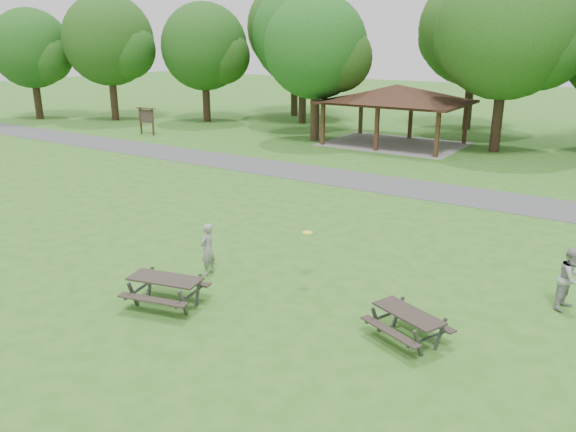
{
  "coord_description": "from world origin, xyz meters",
  "views": [
    {
      "loc": [
        9.87,
        -9.55,
        6.4
      ],
      "look_at": [
        1.0,
        4.0,
        1.3
      ],
      "focal_mm": 35.0,
      "sensor_mm": 36.0,
      "label": 1
    }
  ],
  "objects": [
    {
      "name": "pavilion",
      "position": [
        -4.0,
        24.0,
        3.06
      ],
      "size": [
        8.6,
        7.01,
        3.76
      ],
      "color": "#3C2616",
      "rests_on": "ground"
    },
    {
      "name": "tree_row_c",
      "position": [
        -13.9,
        29.03,
        6.54
      ],
      "size": [
        8.19,
        7.8,
        10.67
      ],
      "color": "black",
      "rests_on": "ground"
    },
    {
      "name": "picnic_table_middle",
      "position": [
        0.31,
        -0.52,
        0.58
      ],
      "size": [
        2.11,
        1.85,
        0.79
      ],
      "color": "#2B251F",
      "rests_on": "ground"
    },
    {
      "name": "notice_board",
      "position": [
        -20.0,
        18.0,
        1.31
      ],
      "size": [
        1.6,
        0.3,
        1.88
      ],
      "color": "#311F12",
      "rests_on": "ground"
    },
    {
      "name": "tree_deep_a",
      "position": [
        -16.9,
        32.53,
        7.13
      ],
      "size": [
        8.4,
        8.0,
        11.38
      ],
      "color": "#302115",
      "rests_on": "ground"
    },
    {
      "name": "ground",
      "position": [
        0.0,
        0.0,
        0.0
      ],
      "size": [
        160.0,
        160.0,
        0.0
      ],
      "primitive_type": "plane",
      "color": "#31691E",
      "rests_on": "ground"
    },
    {
      "name": "asphalt_path",
      "position": [
        0.0,
        14.0,
        0.01
      ],
      "size": [
        120.0,
        3.2,
        0.02
      ],
      "primitive_type": "cube",
      "color": "#48484A",
      "rests_on": "ground"
    },
    {
      "name": "tree_deep_b",
      "position": [
        -1.9,
        33.03,
        6.89
      ],
      "size": [
        8.4,
        8.0,
        11.13
      ],
      "color": "black",
      "rests_on": "ground"
    },
    {
      "name": "tree_row_a",
      "position": [
        -27.91,
        22.03,
        6.15
      ],
      "size": [
        7.56,
        7.2,
        9.97
      ],
      "color": "#312116",
      "rests_on": "ground"
    },
    {
      "name": "tree_row_d",
      "position": [
        -8.92,
        22.53,
        5.77
      ],
      "size": [
        6.93,
        6.6,
        9.27
      ],
      "color": "#322416",
      "rests_on": "ground"
    },
    {
      "name": "tree_row_e",
      "position": [
        2.1,
        25.03,
        6.78
      ],
      "size": [
        8.4,
        8.0,
        11.02
      ],
      "color": "black",
      "rests_on": "ground"
    },
    {
      "name": "picnic_table_far",
      "position": [
        6.01,
        1.18,
        0.53
      ],
      "size": [
        2.02,
        1.84,
        0.71
      ],
      "color": "black",
      "rests_on": "ground"
    },
    {
      "name": "tree_row_b",
      "position": [
        -20.92,
        25.53,
        5.67
      ],
      "size": [
        7.14,
        6.8,
        9.28
      ],
      "color": "black",
      "rests_on": "ground"
    },
    {
      "name": "tree_flank_left",
      "position": [
        -33.92,
        19.03,
        5.53
      ],
      "size": [
        6.72,
        6.4,
        8.93
      ],
      "color": "black",
      "rests_on": "ground"
    },
    {
      "name": "frisbee_thrower",
      "position": [
        -0.15,
        1.6,
        0.75
      ],
      "size": [
        0.42,
        0.59,
        1.51
      ],
      "primitive_type": "imported",
      "rotation": [
        0.0,
        0.0,
        -1.46
      ],
      "color": "gray",
      "rests_on": "ground"
    },
    {
      "name": "frisbee_catcher",
      "position": [
        8.75,
        4.85,
        0.8
      ],
      "size": [
        0.8,
        0.92,
        1.6
      ],
      "primitive_type": "imported",
      "rotation": [
        0.0,
        0.0,
        1.28
      ],
      "color": "#9A9A9C",
      "rests_on": "ground"
    },
    {
      "name": "frisbee_in_flight",
      "position": [
        2.55,
        2.58,
        1.48
      ],
      "size": [
        0.29,
        0.29,
        0.02
      ],
      "color": "#FFFA28",
      "rests_on": "ground"
    }
  ]
}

